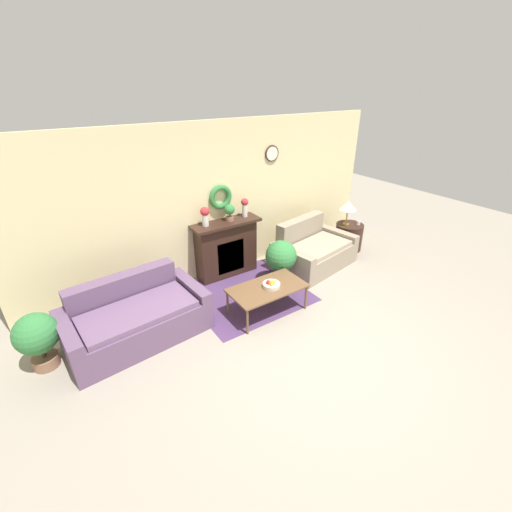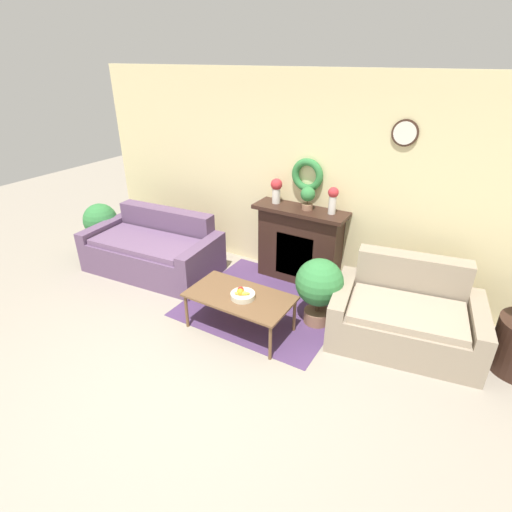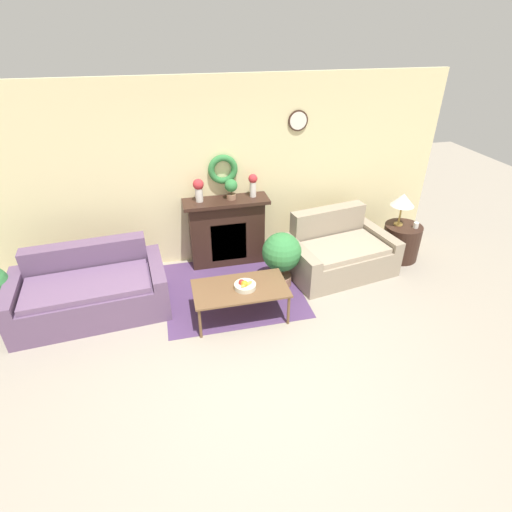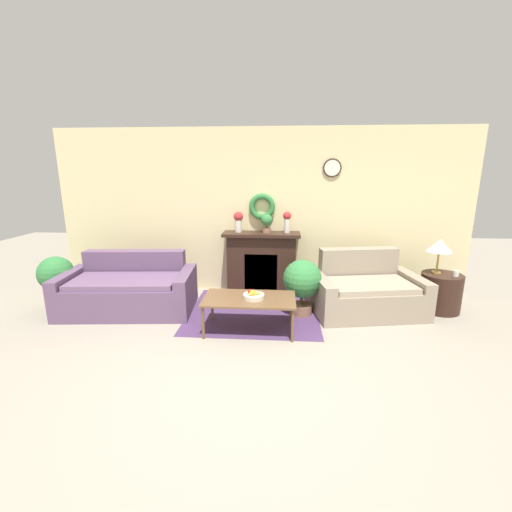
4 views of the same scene
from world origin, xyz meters
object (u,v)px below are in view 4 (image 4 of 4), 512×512
at_px(coffee_table, 249,300).
at_px(side_table_by_loveseat, 440,292).
at_px(potted_plant_floor_by_loveseat, 302,281).
at_px(vase_on_mantel_left, 238,220).
at_px(potted_plant_on_mantel, 267,222).
at_px(vase_on_mantel_right, 287,220).
at_px(fruit_bowl, 253,295).
at_px(fireplace, 261,263).
at_px(potted_plant_floor_by_couch, 56,276).
at_px(couch_left, 129,290).
at_px(mug, 456,273).
at_px(loveseat_right, 365,291).
at_px(table_lamp, 440,246).

relative_size(coffee_table, side_table_by_loveseat, 2.05).
distance_m(side_table_by_loveseat, potted_plant_floor_by_loveseat, 2.08).
bearing_deg(vase_on_mantel_left, potted_plant_on_mantel, -2.49).
xyz_separation_m(vase_on_mantel_left, vase_on_mantel_right, (0.78, 0.00, 0.01)).
relative_size(coffee_table, fruit_bowl, 4.35).
bearing_deg(fireplace, potted_plant_on_mantel, -9.68).
distance_m(vase_on_mantel_right, potted_plant_floor_by_couch, 3.64).
bearing_deg(potted_plant_floor_by_couch, vase_on_mantel_right, 12.27).
distance_m(couch_left, potted_plant_floor_by_loveseat, 2.55).
bearing_deg(vase_on_mantel_right, vase_on_mantel_left, -180.00).
distance_m(fireplace, fruit_bowl, 1.41).
distance_m(fruit_bowl, potted_plant_floor_by_couch, 3.12).
bearing_deg(potted_plant_floor_by_couch, fruit_bowl, -12.18).
xyz_separation_m(coffee_table, vase_on_mantel_left, (-0.30, 1.39, 0.83)).
relative_size(fruit_bowl, potted_plant_floor_by_couch, 0.35).
height_order(mug, potted_plant_floor_by_loveseat, potted_plant_floor_by_loveseat).
xyz_separation_m(fruit_bowl, potted_plant_floor_by_loveseat, (0.65, 0.60, 0.00)).
bearing_deg(side_table_by_loveseat, mug, -37.87).
distance_m(fruit_bowl, potted_plant_floor_by_loveseat, 0.88).
bearing_deg(couch_left, potted_plant_floor_by_loveseat, -4.82).
height_order(loveseat_right, side_table_by_loveseat, loveseat_right).
bearing_deg(table_lamp, loveseat_right, -171.27).
bearing_deg(coffee_table, potted_plant_floor_by_couch, 168.14).
bearing_deg(couch_left, fireplace, 18.05).
xyz_separation_m(fireplace, potted_plant_on_mantel, (0.08, -0.01, 0.69)).
bearing_deg(vase_on_mantel_right, potted_plant_on_mantel, -176.48).
bearing_deg(potted_plant_floor_by_couch, loveseat_right, 1.67).
xyz_separation_m(potted_plant_on_mantel, potted_plant_floor_by_loveseat, (0.54, -0.79, -0.73)).
height_order(table_lamp, potted_plant_floor_by_loveseat, table_lamp).
relative_size(table_lamp, potted_plant_on_mantel, 1.71).
xyz_separation_m(side_table_by_loveseat, vase_on_mantel_left, (-3.05, 0.52, 0.96)).
bearing_deg(coffee_table, potted_plant_on_mantel, 83.45).
distance_m(vase_on_mantel_right, potted_plant_floor_by_loveseat, 1.13).
height_order(table_lamp, potted_plant_on_mantel, potted_plant_on_mantel).
relative_size(couch_left, table_lamp, 3.83).
xyz_separation_m(couch_left, potted_plant_on_mantel, (2.00, 0.80, 0.92)).
bearing_deg(vase_on_mantel_right, table_lamp, -11.84).
bearing_deg(loveseat_right, side_table_by_loveseat, -4.49).
xyz_separation_m(loveseat_right, fruit_bowl, (-1.59, -0.79, 0.19)).
bearing_deg(potted_plant_floor_by_couch, side_table_by_loveseat, 2.38).
bearing_deg(loveseat_right, coffee_table, -164.73).
bearing_deg(vase_on_mantel_right, couch_left, -160.59).
bearing_deg(vase_on_mantel_right, mug, -14.45).
bearing_deg(loveseat_right, couch_left, 173.49).
relative_size(fireplace, vase_on_mantel_left, 3.75).
height_order(coffee_table, potted_plant_floor_by_couch, potted_plant_floor_by_couch).
bearing_deg(coffee_table, side_table_by_loveseat, 17.50).
relative_size(couch_left, potted_plant_floor_by_couch, 2.52).
bearing_deg(potted_plant_floor_by_loveseat, coffee_table, -140.71).
bearing_deg(vase_on_mantel_left, potted_plant_floor_by_loveseat, -39.02).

